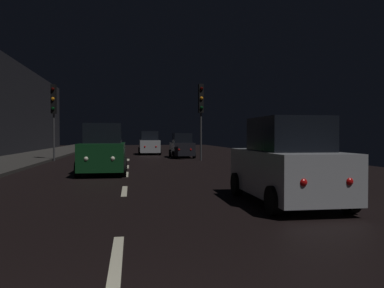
# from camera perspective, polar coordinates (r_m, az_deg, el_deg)

# --- Properties ---
(ground) EXTENTS (26.62, 84.00, 0.02)m
(ground) POSITION_cam_1_polar(r_m,az_deg,el_deg) (26.97, -9.26, -2.35)
(ground) COLOR black
(sidewalk_left) EXTENTS (4.40, 84.00, 0.15)m
(sidewalk_left) POSITION_cam_1_polar(r_m,az_deg,el_deg) (27.94, -24.01, -2.14)
(sidewalk_left) COLOR #33302D
(sidewalk_left) RESTS_ON ground
(lane_centerline) EXTENTS (0.16, 23.95, 0.01)m
(lane_centerline) POSITION_cam_1_polar(r_m,az_deg,el_deg) (16.63, -9.52, -4.53)
(lane_centerline) COLOR beige
(lane_centerline) RESTS_ON ground
(traffic_light_far_right) EXTENTS (0.33, 0.47, 5.09)m
(traffic_light_far_right) POSITION_cam_1_polar(r_m,az_deg,el_deg) (26.23, 1.31, 5.71)
(traffic_light_far_right) COLOR #38383A
(traffic_light_far_right) RESTS_ON ground
(traffic_light_far_left) EXTENTS (0.33, 0.47, 5.01)m
(traffic_light_far_left) POSITION_cam_1_polar(r_m,az_deg,el_deg) (27.36, -19.46, 5.32)
(traffic_light_far_left) COLOR #38383A
(traffic_light_far_left) RESTS_ON ground
(car_approaching_headlights) EXTENTS (2.01, 4.36, 2.20)m
(car_approaching_headlights) POSITION_cam_1_polar(r_m,az_deg,el_deg) (17.64, -12.74, -0.96)
(car_approaching_headlights) COLOR #0F3819
(car_approaching_headlights) RESTS_ON ground
(car_parked_right_near) EXTENTS (1.95, 4.21, 2.12)m
(car_parked_right_near) POSITION_cam_1_polar(r_m,az_deg,el_deg) (10.00, 13.58, -2.84)
(car_parked_right_near) COLOR #A5A8AD
(car_parked_right_near) RESTS_ON ground
(car_distant_taillights) EXTENTS (1.88, 4.08, 2.05)m
(car_distant_taillights) POSITION_cam_1_polar(r_m,az_deg,el_deg) (34.87, -6.22, 0.04)
(car_distant_taillights) COLOR #A5A8AD
(car_distant_taillights) RESTS_ON ground
(car_parked_right_far) EXTENTS (1.69, 3.66, 1.84)m
(car_parked_right_far) POSITION_cam_1_polar(r_m,az_deg,el_deg) (29.79, -1.49, -0.35)
(car_parked_right_far) COLOR black
(car_parked_right_far) RESTS_ON ground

